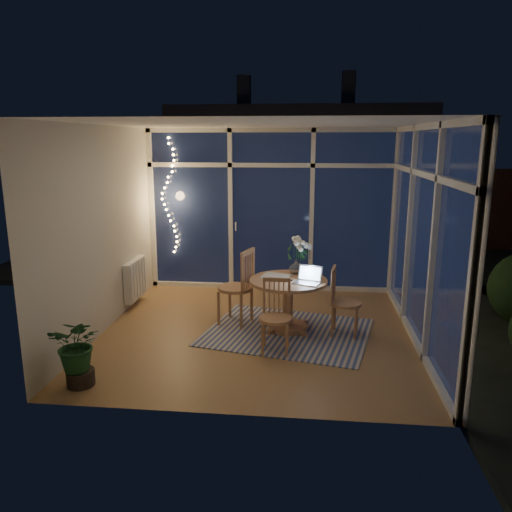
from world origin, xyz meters
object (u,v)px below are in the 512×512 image
Objects in this scene: potted_plant at (78,350)px; flower_vase at (296,266)px; laptop at (307,275)px; chair_right at (345,302)px; dining_table at (288,305)px; chair_left at (235,286)px; chair_front at (275,317)px.

flower_vase is at bearing 43.83° from potted_plant.
chair_right is at bearing 25.65° from laptop.
dining_table is 2.65m from potted_plant.
chair_right is (1.43, -0.27, -0.08)m from chair_left.
chair_right reaches higher than flower_vase.
chair_right is 0.83m from flower_vase.
chair_right is 3.18m from potted_plant.
chair_right reaches higher than potted_plant.
flower_vase reaches higher than potted_plant.
dining_table is at bearing 40.57° from potted_plant.
dining_table is at bearing 89.91° from chair_right.
chair_front is (-0.84, -0.61, -0.01)m from chair_right.
flower_vase is at bearing 117.43° from chair_left.
potted_plant is at bearing -16.94° from chair_left.
chair_right is (0.72, -0.11, 0.11)m from dining_table.
chair_right is 1.03× the size of chair_front.
dining_table is 0.54m from laptop.
dining_table is 0.74m from chair_right.
dining_table is at bearing 95.20° from chair_left.
chair_front is at bearing -99.06° from dining_table.
chair_right is 0.60m from laptop.
chair_left is 4.98× the size of flower_vase.
potted_plant is at bearing 129.26° from chair_right.
laptop is at bearing -34.08° from dining_table.
potted_plant is (-2.01, -1.73, 0.04)m from dining_table.
potted_plant is (-2.74, -1.61, -0.07)m from chair_right.
chair_left is at bearing 88.06° from chair_right.
flower_vase is at bearing 78.62° from chair_front.
chair_front reaches higher than dining_table.
flower_vase is 2.95m from potted_plant.
chair_left is 1.38× the size of potted_plant.
chair_right reaches higher than dining_table.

